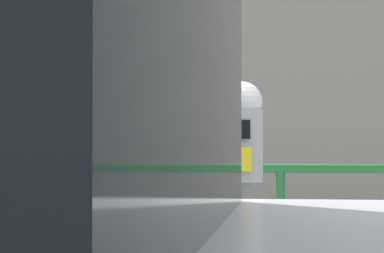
{
  "coord_description": "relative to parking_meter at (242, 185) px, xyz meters",
  "views": [
    {
      "loc": [
        0.23,
        -2.79,
        1.26
      ],
      "look_at": [
        -0.25,
        0.63,
        1.33
      ],
      "focal_mm": 81.7,
      "sensor_mm": 36.0,
      "label": 1
    }
  ],
  "objects": [
    {
      "name": "backdrop_wall",
      "position": [
        0.04,
        4.65,
        0.49
      ],
      "size": [
        32.0,
        0.5,
        3.19
      ],
      "primitive_type": "cube",
      "color": "gray",
      "rests_on": "ground"
    },
    {
      "name": "pedestrian_at_meter",
      "position": [
        -0.61,
        0.19,
        0.0
      ],
      "size": [
        0.68,
        0.52,
        1.7
      ],
      "rotation": [
        0.0,
        0.0,
        -0.18
      ],
      "color": "black",
      "rests_on": "sidewalk_curb"
    },
    {
      "name": "background_railing",
      "position": [
        0.04,
        2.61,
        -0.25
      ],
      "size": [
        24.06,
        0.06,
        0.98
      ],
      "color": "#1E602D",
      "rests_on": "sidewalk_curb"
    },
    {
      "name": "parking_meter",
      "position": [
        0.0,
        0.0,
        0.0
      ],
      "size": [
        0.16,
        0.17,
        1.36
      ],
      "rotation": [
        0.0,
        0.0,
        3.08
      ],
      "color": "slate",
      "rests_on": "sidewalk_curb"
    }
  ]
}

